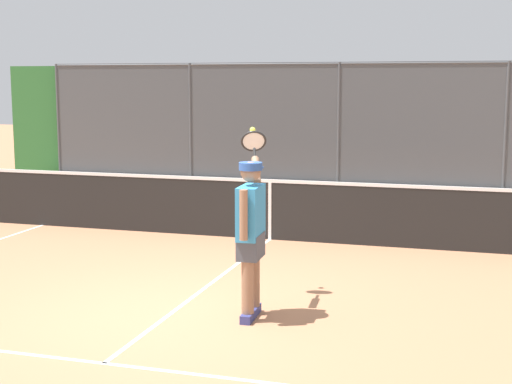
# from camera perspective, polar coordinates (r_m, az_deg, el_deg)

# --- Properties ---
(ground_plane) EXTENTS (60.00, 60.00, 0.00)m
(ground_plane) POSITION_cam_1_polar(r_m,az_deg,el_deg) (8.17, -6.65, -9.30)
(ground_plane) COLOR #B27551
(court_line_markings) EXTENTS (8.26, 10.00, 0.01)m
(court_line_markings) POSITION_cam_1_polar(r_m,az_deg,el_deg) (6.69, -12.74, -13.52)
(court_line_markings) COLOR white
(court_line_markings) RESTS_ON ground
(fence_backdrop) EXTENTS (17.62, 1.37, 2.91)m
(fence_backdrop) POSITION_cam_1_polar(r_m,az_deg,el_deg) (17.97, 6.69, 5.03)
(fence_backdrop) COLOR #474C51
(fence_backdrop) RESTS_ON ground
(tennis_net) EXTENTS (10.61, 0.09, 1.07)m
(tennis_net) POSITION_cam_1_polar(r_m,az_deg,el_deg) (11.76, 1.08, -1.28)
(tennis_net) COLOR #2D2D2D
(tennis_net) RESTS_ON ground
(tennis_player) EXTENTS (0.52, 1.38, 1.96)m
(tennis_player) POSITION_cam_1_polar(r_m,az_deg,el_deg) (7.80, -0.41, -2.69)
(tennis_player) COLOR navy
(tennis_player) RESTS_ON ground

